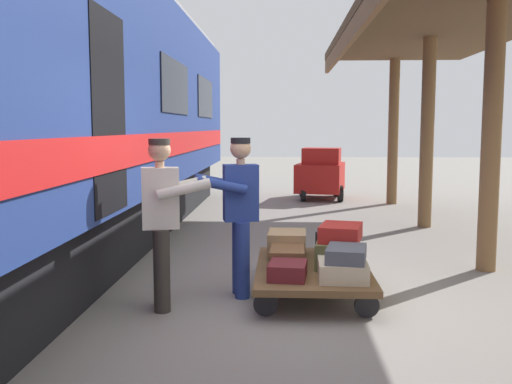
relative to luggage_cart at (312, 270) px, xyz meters
The scene contains 13 objects.
ground_plane 0.56m from the luggage_cart, 77.44° to the left, with size 60.00×60.00×0.00m, color gray.
luggage_cart is the anchor object (origin of this frame).
suitcase_black_hardshell 0.63m from the luggage_cart, 116.83° to the right, with size 0.38×0.47×0.24m, color black.
suitcase_brown_leather 0.31m from the luggage_cart, ahead, with size 0.37×0.56×0.20m, color brown.
suitcase_cream_canvas 0.62m from the luggage_cart, 116.83° to the left, with size 0.48×0.56×0.19m, color beige.
suitcase_olive_duffel 0.33m from the luggage_cart, behind, with size 0.45×0.61×0.28m, color brown.
suitcase_tan_vintage 0.63m from the luggage_cart, 63.17° to the right, with size 0.44×0.54×0.28m, color tan.
suitcase_maroon_trunk 0.62m from the luggage_cart, 63.17° to the left, with size 0.37×0.45×0.16m, color maroon.
suitcase_red_plastic 0.51m from the luggage_cart, behind, with size 0.42×0.55×0.18m, color #AD231E.
suitcase_slate_roller 0.69m from the luggage_cart, 119.54° to the left, with size 0.38×0.52×0.14m, color #4C515B.
porter_in_overalls 1.04m from the luggage_cart, ahead, with size 0.72×0.53×1.70m.
porter_by_door 1.75m from the luggage_cart, 21.72° to the left, with size 0.72×0.53×1.70m.
baggage_tug 8.55m from the luggage_cart, 94.19° to the right, with size 1.39×1.87×1.30m.
Camera 1 is at (0.21, 5.78, 1.81)m, focal length 41.01 mm.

